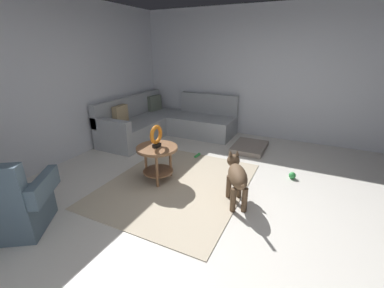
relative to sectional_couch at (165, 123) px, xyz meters
name	(u,v)px	position (x,y,z in m)	size (l,w,h in m)	color
ground_plane	(218,205)	(-1.99, -2.02, -0.34)	(6.00, 6.00, 0.10)	silver
wall_back	(47,83)	(-1.99, 0.92, 1.06)	(6.00, 0.12, 2.70)	silver
wall_right	(269,75)	(0.95, -2.02, 1.06)	(0.12, 6.00, 2.70)	silver
area_rug	(177,184)	(-1.84, -1.32, -0.28)	(2.30, 1.90, 0.01)	#BCAD93
sectional_couch	(165,123)	(0.00, 0.00, 0.00)	(2.20, 2.25, 0.88)	#9EA3A8
armchair	(10,206)	(-3.48, -0.23, 0.03)	(0.94, 1.00, 0.88)	#4C6070
side_table	(157,155)	(-1.84, -1.00, 0.13)	(0.60, 0.60, 0.54)	brown
torus_sculpture	(156,136)	(-1.84, -1.00, 0.42)	(0.28, 0.08, 0.33)	black
dog_bed_mat	(249,147)	(-0.01, -1.94, -0.24)	(0.80, 0.60, 0.09)	gray
dog	(237,176)	(-1.90, -2.22, 0.09)	(0.78, 0.45, 0.63)	brown
dog_toy_ball	(292,175)	(-0.91, -2.83, -0.24)	(0.10, 0.10, 0.10)	green
dog_toy_rope	(197,155)	(-0.79, -1.17, -0.26)	(0.05, 0.05, 0.16)	green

